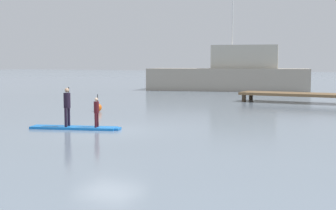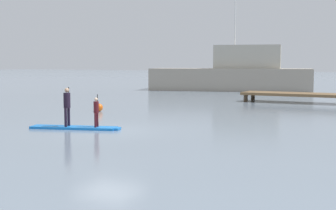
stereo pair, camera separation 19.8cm
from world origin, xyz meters
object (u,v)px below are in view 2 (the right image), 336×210
Objects in this scene: paddler_adult at (67,104)px; fishing_boat_white_large at (234,74)px; mooring_buoy_near at (99,107)px; paddleboard_near at (75,128)px; paddler_child_solo at (96,110)px.

paddler_adult is 0.10× the size of fishing_boat_white_large.
paddleboard_near is at bearing -62.09° from mooring_buoy_near.
mooring_buoy_near is at bearing 117.91° from paddleboard_near.
paddleboard_near is at bearing -82.73° from fishing_boat_white_large.
fishing_boat_white_large is (-3.68, 28.89, 1.48)m from paddleboard_near.
paddler_adult reaches higher than mooring_buoy_near.
mooring_buoy_near is (0.34, -22.58, -1.32)m from fishing_boat_white_large.
paddler_child_solo is at bearing -55.12° from mooring_buoy_near.
fishing_boat_white_large is at bearing 96.60° from paddler_adult.
paddleboard_near is at bearing -161.98° from paddler_child_solo.
paddler_child_solo is at bearing 18.02° from paddleboard_near.
paddler_adult is 29.19m from fishing_boat_white_large.
paddler_child_solo is 28.98m from fishing_boat_white_large.
paddler_child_solo is 7.37m from mooring_buoy_near.
paddleboard_near is 8.66× the size of mooring_buoy_near.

